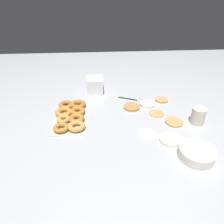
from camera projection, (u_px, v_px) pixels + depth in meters
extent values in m
plane|color=#B2B5BA|center=(133.00, 118.00, 1.25)|extent=(3.00, 3.00, 0.00)
cylinder|color=tan|center=(156.00, 113.00, 1.29)|extent=(0.10, 0.10, 0.01)
cylinder|color=silver|center=(148.00, 104.00, 1.38)|extent=(0.11, 0.11, 0.02)
cylinder|color=silver|center=(170.00, 140.00, 1.06)|extent=(0.11, 0.11, 0.01)
cylinder|color=tan|center=(174.00, 122.00, 1.20)|extent=(0.11, 0.11, 0.01)
cylinder|color=#B27F42|center=(132.00, 107.00, 1.35)|extent=(0.11, 0.11, 0.01)
cylinder|color=silver|center=(147.00, 133.00, 1.11)|extent=(0.09, 0.09, 0.01)
cylinder|color=tan|center=(162.00, 100.00, 1.43)|extent=(0.09, 0.09, 0.01)
cube|color=silver|center=(71.00, 117.00, 1.25)|extent=(0.36, 0.20, 0.01)
torus|color=#AD6B28|center=(66.00, 105.00, 1.35)|extent=(0.10, 0.10, 0.03)
torus|color=#C68438|center=(64.00, 112.00, 1.27)|extent=(0.11, 0.11, 0.03)
torus|color=#D19347|center=(63.00, 119.00, 1.20)|extent=(0.08, 0.08, 0.03)
torus|color=#B7752D|center=(61.00, 128.00, 1.13)|extent=(0.09, 0.09, 0.03)
torus|color=#AD6B28|center=(78.00, 104.00, 1.35)|extent=(0.10, 0.10, 0.03)
torus|color=#B7752D|center=(78.00, 111.00, 1.28)|extent=(0.10, 0.10, 0.03)
torus|color=#B7752D|center=(76.00, 119.00, 1.20)|extent=(0.10, 0.10, 0.03)
torus|color=#D19347|center=(77.00, 126.00, 1.14)|extent=(0.10, 0.10, 0.03)
cylinder|color=silver|center=(197.00, 153.00, 0.95)|extent=(0.17, 0.17, 0.05)
cube|color=white|center=(95.00, 90.00, 1.55)|extent=(0.13, 0.12, 0.02)
cube|color=white|center=(95.00, 88.00, 1.54)|extent=(0.13, 0.12, 0.02)
cube|color=white|center=(95.00, 85.00, 1.53)|extent=(0.13, 0.12, 0.02)
cube|color=white|center=(95.00, 82.00, 1.52)|extent=(0.13, 0.12, 0.02)
cube|color=white|center=(95.00, 80.00, 1.51)|extent=(0.13, 0.12, 0.02)
cylinder|color=beige|center=(198.00, 116.00, 1.18)|extent=(0.08, 0.08, 0.10)
cube|color=black|center=(128.00, 99.00, 1.46)|extent=(0.07, 0.14, 0.01)
cube|color=#A8A8AD|center=(145.00, 102.00, 1.42)|extent=(0.10, 0.13, 0.01)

